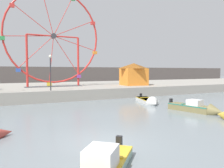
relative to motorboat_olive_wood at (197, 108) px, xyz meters
name	(u,v)px	position (x,y,z in m)	size (l,w,h in m)	color
ground_plane	(102,142)	(-10.09, -3.49, -0.34)	(240.00, 240.00, 0.00)	slate
quay_promenade	(34,90)	(-10.09, 20.03, 0.28)	(110.00, 18.70, 1.25)	gray
distant_town_skyline	(20,76)	(-10.09, 44.86, 1.86)	(140.00, 3.00, 4.40)	#564C47
motorboat_olive_wood	(197,108)	(0.00, 0.00, 0.00)	(2.02, 4.82, 1.28)	olive
motorboat_pale_grey	(149,101)	(-0.58, 5.76, -0.10)	(2.51, 4.82, 1.21)	silver
ferris_wheel_red_frame	(54,38)	(-7.80, 17.26, 7.46)	(12.71, 1.20, 13.04)	red
carnival_booth_orange_canopy	(134,74)	(3.47, 15.12, 2.61)	(4.00, 3.72, 3.27)	orange
promenade_lamp_near	(50,67)	(-9.47, 11.27, 3.42)	(0.32, 0.32, 3.83)	#2D2D33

